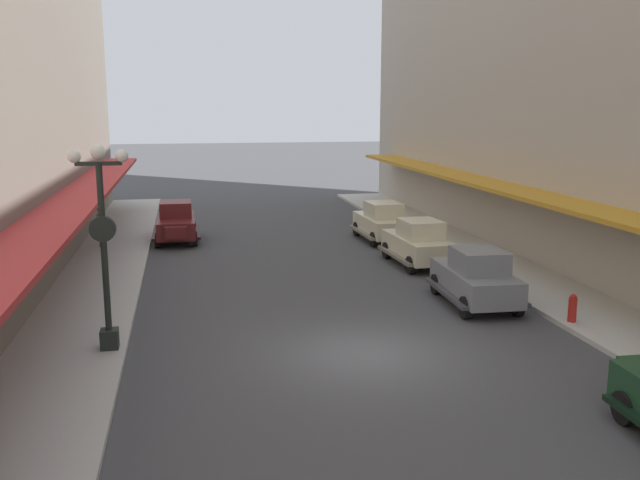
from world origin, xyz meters
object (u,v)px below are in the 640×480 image
Objects in this scene: fire_hydrant at (573,308)px; pedestrian_1 at (101,227)px; parked_car_2 at (382,221)px; parked_car_3 at (176,221)px; parked_car_4 at (476,276)px; parked_car_1 at (418,242)px; lamp_post_with_clock at (103,239)px.

pedestrian_1 is at bearing 136.54° from fire_hydrant.
parked_car_3 is (-9.42, 1.75, 0.00)m from parked_car_2.
parked_car_3 is 3.46m from pedestrian_1.
parked_car_4 is at bearing -90.28° from parked_car_2.
lamp_post_with_clock is at bearing -144.34° from parked_car_1.
lamp_post_with_clock is (-10.99, -7.88, 2.04)m from parked_car_1.
parked_car_2 is 13.37m from fire_hydrant.
parked_car_4 is 11.35m from lamp_post_with_clock.
parked_car_2 is 0.83× the size of lamp_post_with_clock.
fire_hydrant is at bearing -54.89° from parked_car_4.
parked_car_1 is at bearing -23.24° from pedestrian_1.
parked_car_2 is at bearing -10.55° from parked_car_3.
parked_car_4 is at bearing 125.11° from fire_hydrant.
parked_car_4 is 2.58× the size of pedestrian_1.
parked_car_3 is 18.72m from fire_hydrant.
parked_car_2 is 9.58m from parked_car_3.
fire_hydrant is at bearing -77.87° from parked_car_1.
parked_car_3 and parked_car_4 have the same top height.
parked_car_2 and parked_car_4 have the same top height.
parked_car_3 is 5.20× the size of fire_hydrant.
parked_car_3 reaches higher than fire_hydrant.
parked_car_2 is at bearing 89.72° from parked_car_4.
lamp_post_with_clock is at bearing -96.07° from parked_car_3.
parked_car_2 is 2.58× the size of pedestrian_1.
parked_car_2 is 12.60m from pedestrian_1.
fire_hydrant is at bearing -43.46° from pedestrian_1.
parked_car_4 is 3.19m from fire_hydrant.
parked_car_1 is 1.01× the size of parked_car_3.
pedestrian_1 is (-12.60, 5.41, 0.07)m from parked_car_1.
parked_car_4 is (-0.05, -10.66, 0.00)m from parked_car_2.
fire_hydrant is (1.76, -8.20, -0.38)m from parked_car_1.
parked_car_1 is at bearing -89.93° from parked_car_2.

